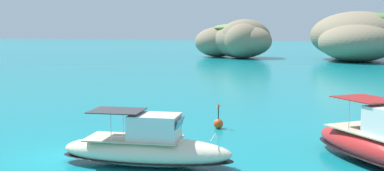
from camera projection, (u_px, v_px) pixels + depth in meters
name	position (u px, v px, depth m)	size (l,w,h in m)	color
ground_plane	(67.00, 156.00, 21.88)	(400.00, 400.00, 0.00)	#0F7F89
islet_large	(371.00, 38.00, 86.41)	(27.29, 26.33, 8.78)	#84755B
islet_small	(238.00, 40.00, 94.36)	(18.68, 15.53, 7.46)	#84755B
motorboat_cream	(147.00, 148.00, 20.36)	(7.62, 3.16, 2.32)	beige
channel_buoy	(218.00, 123.00, 27.90)	(0.56, 0.56, 1.48)	#E54C19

